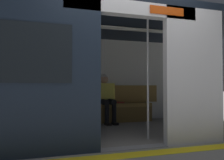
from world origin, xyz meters
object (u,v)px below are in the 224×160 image
(train_car, at_px, (106,56))
(grab_pole_far, at_px, (148,77))
(bench_seat, at_px, (97,108))
(handbag, at_px, (87,100))
(person_seated, at_px, (105,95))
(grab_pole_door, at_px, (97,76))
(book, at_px, (119,102))

(train_car, height_order, grab_pole_far, train_car)
(bench_seat, distance_m, handbag, 0.29)
(person_seated, distance_m, grab_pole_far, 1.91)
(person_seated, relative_size, grab_pole_far, 0.57)
(train_car, relative_size, person_seated, 5.36)
(bench_seat, bearing_deg, train_car, 86.42)
(train_car, relative_size, grab_pole_door, 3.05)
(person_seated, bearing_deg, bench_seat, -13.82)
(bench_seat, height_order, handbag, handbag)
(train_car, relative_size, handbag, 24.62)
(person_seated, distance_m, handbag, 0.45)
(person_seated, xyz_separation_m, handbag, (0.43, -0.08, -0.13))
(handbag, xyz_separation_m, book, (-0.82, -0.02, -0.07))
(train_car, distance_m, book, 1.66)
(bench_seat, height_order, book, book)
(bench_seat, xyz_separation_m, handbag, (0.22, -0.03, 0.19))
(bench_seat, bearing_deg, grab_pole_far, 103.16)
(train_car, xyz_separation_m, grab_pole_far, (-0.51, 0.83, -0.45))
(book, height_order, grab_pole_door, grab_pole_door)
(train_car, distance_m, person_seated, 1.34)
(book, bearing_deg, person_seated, -14.75)
(person_seated, relative_size, handbag, 4.60)
(handbag, bearing_deg, book, -178.72)
(grab_pole_door, bearing_deg, book, -117.39)
(handbag, bearing_deg, grab_pole_door, 83.44)
(handbag, bearing_deg, grab_pole_far, 108.84)
(grab_pole_door, bearing_deg, train_car, -113.23)
(train_car, height_order, handbag, train_car)
(grab_pole_door, relative_size, grab_pole_far, 1.00)
(handbag, relative_size, grab_pole_far, 0.12)
(train_car, height_order, grab_pole_door, train_car)
(train_car, bearing_deg, grab_pole_door, 66.77)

